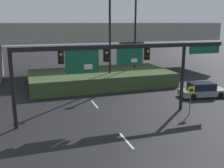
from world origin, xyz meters
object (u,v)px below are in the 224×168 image
(highway_light_pole_near, at_px, (110,29))
(parked_sedan_near_right, at_px, (202,90))
(highway_light_pole_far, at_px, (135,29))
(signal_gantry, at_px, (120,58))
(speed_limit_sign, at_px, (191,96))

(highway_light_pole_near, bearing_deg, parked_sedan_near_right, -43.55)
(highway_light_pole_near, relative_size, highway_light_pole_far, 1.01)
(signal_gantry, height_order, speed_limit_sign, signal_gantry)
(highway_light_pole_far, bearing_deg, speed_limit_sign, -93.44)
(signal_gantry, bearing_deg, speed_limit_sign, -13.56)
(highway_light_pole_far, bearing_deg, highway_light_pole_near, -151.28)
(highway_light_pole_far, xyz_separation_m, parked_sedan_near_right, (3.51, -9.46, -5.92))
(signal_gantry, xyz_separation_m, highway_light_pole_far, (6.49, 12.23, 1.86))
(highway_light_pole_far, bearing_deg, signal_gantry, -117.96)
(parked_sedan_near_right, bearing_deg, highway_light_pole_near, 144.12)
(highway_light_pole_near, xyz_separation_m, parked_sedan_near_right, (7.60, -7.22, -6.00))
(signal_gantry, distance_m, speed_limit_sign, 6.64)
(signal_gantry, xyz_separation_m, parked_sedan_near_right, (10.00, 2.77, -4.06))
(speed_limit_sign, xyz_separation_m, highway_light_pole_near, (-3.27, 11.36, 5.09))
(signal_gantry, bearing_deg, highway_light_pole_far, 62.04)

